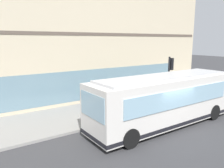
# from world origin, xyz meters

# --- Properties ---
(ground) EXTENTS (120.00, 120.00, 0.00)m
(ground) POSITION_xyz_m (0.00, 0.00, 0.00)
(ground) COLOR #38383A
(sidewalk_curb) EXTENTS (4.83, 40.00, 0.15)m
(sidewalk_curb) POSITION_xyz_m (5.01, 0.00, 0.07)
(sidewalk_curb) COLOR gray
(sidewalk_curb) RESTS_ON ground
(building_corner) EXTENTS (6.76, 23.95, 10.15)m
(building_corner) POSITION_xyz_m (10.78, 0.00, 5.07)
(building_corner) COLOR beige
(building_corner) RESTS_ON ground
(city_bus_nearside) EXTENTS (2.61, 10.04, 3.07)m
(city_bus_nearside) POSITION_xyz_m (0.66, -0.37, 1.55)
(city_bus_nearside) COLOR silver
(city_bus_nearside) RESTS_ON ground
(traffic_light_near_corner) EXTENTS (0.32, 0.49, 3.74)m
(traffic_light_near_corner) POSITION_xyz_m (3.18, -3.60, 2.76)
(traffic_light_near_corner) COLOR black
(traffic_light_near_corner) RESTS_ON sidewalk_curb
(fire_hydrant) EXTENTS (0.35, 0.35, 0.74)m
(fire_hydrant) POSITION_xyz_m (3.76, 0.39, 0.51)
(fire_hydrant) COLOR gold
(fire_hydrant) RESTS_ON sidewalk_curb
(pedestrian_near_hydrant) EXTENTS (0.32, 0.32, 1.61)m
(pedestrian_near_hydrant) POSITION_xyz_m (6.18, 1.98, 1.07)
(pedestrian_near_hydrant) COLOR #8C3F8C
(pedestrian_near_hydrant) RESTS_ON sidewalk_curb
(pedestrian_walking_along_curb) EXTENTS (0.32, 0.32, 1.82)m
(pedestrian_walking_along_curb) POSITION_xyz_m (4.83, -1.17, 1.21)
(pedestrian_walking_along_curb) COLOR #3359A5
(pedestrian_walking_along_curb) RESTS_ON sidewalk_curb
(newspaper_vending_box) EXTENTS (0.44, 0.42, 0.90)m
(newspaper_vending_box) POSITION_xyz_m (5.22, 0.83, 0.60)
(newspaper_vending_box) COLOR #197233
(newspaper_vending_box) RESTS_ON sidewalk_curb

